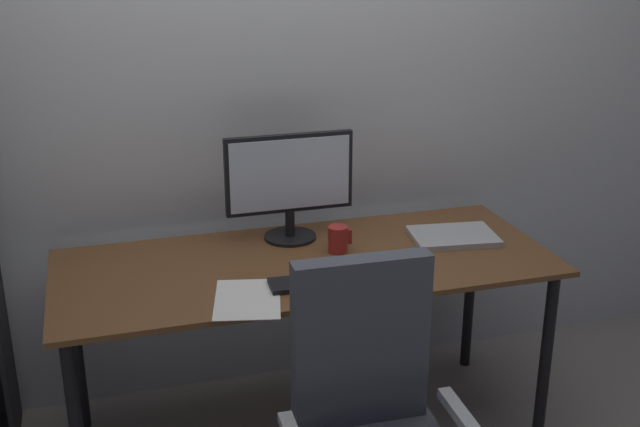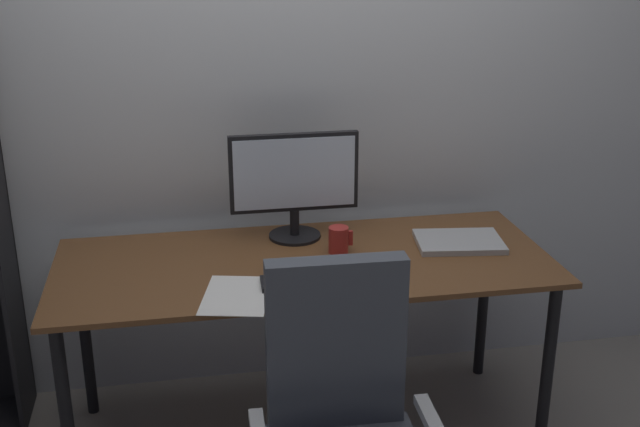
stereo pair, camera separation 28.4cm
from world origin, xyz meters
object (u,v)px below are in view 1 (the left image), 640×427
monitor (291,180)px  desk (306,279)px  laptop (453,236)px  coffee_mug (338,239)px  keyboard (312,282)px  mouse (378,275)px

monitor → desk: bearing=-91.2°
laptop → coffee_mug: bearing=-173.3°
desk → monitor: (0.00, 0.23, 0.31)m
desk → laptop: (0.60, 0.04, 0.09)m
desk → monitor: bearing=88.8°
keyboard → mouse: (0.23, -0.02, 0.01)m
keyboard → laptop: laptop is taller
desk → coffee_mug: 0.19m
mouse → laptop: 0.48m
monitor → mouse: (0.19, -0.45, -0.22)m
desk → laptop: 0.61m
keyboard → mouse: size_ratio=3.02×
keyboard → desk: bearing=82.9°
mouse → laptop: bearing=35.3°
laptop → mouse: bearing=-139.6°
monitor → laptop: monitor is taller
laptop → keyboard: bearing=-151.4°
coffee_mug → mouse: bearing=-78.3°
mouse → coffee_mug: bearing=104.1°
keyboard → mouse: mouse is taller
monitor → keyboard: bearing=-95.2°
desk → coffee_mug: size_ratio=18.00×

